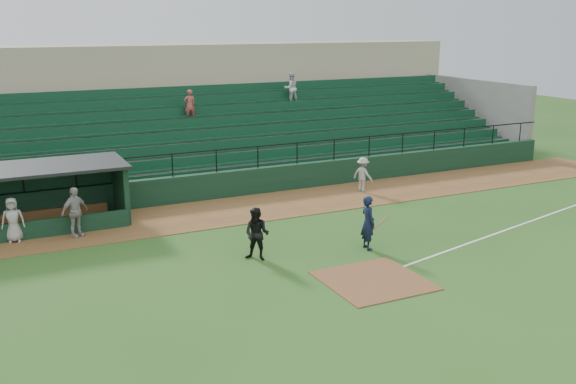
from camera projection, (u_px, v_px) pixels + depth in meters
name	position (u px, v px, depth m)	size (l,w,h in m)	color
ground	(356.00, 270.00, 20.75)	(90.00, 90.00, 0.00)	#28511A
warning_track	(257.00, 207.00, 27.71)	(40.00, 4.00, 0.03)	brown
home_plate_dirt	(374.00, 280.00, 19.88)	(3.00, 3.00, 0.03)	brown
foul_line	(516.00, 226.00, 25.18)	(18.00, 0.09, 0.01)	white
stadium_structure	(194.00, 126.00, 34.49)	(38.00, 13.08, 6.40)	black
dugout	(4.00, 195.00, 24.61)	(8.90, 3.20, 2.42)	black
batter_at_plate	(368.00, 223.00, 22.46)	(1.05, 0.73, 1.91)	black
umpire	(257.00, 234.00, 21.44)	(0.87, 0.68, 1.79)	black
runner	(363.00, 174.00, 30.11)	(1.03, 0.59, 1.60)	#A19C96
dugout_player_a	(75.00, 212.00, 23.68)	(1.09, 0.46, 1.87)	#9F9A95
dugout_player_b	(13.00, 220.00, 23.17)	(0.79, 0.52, 1.62)	#A29D98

